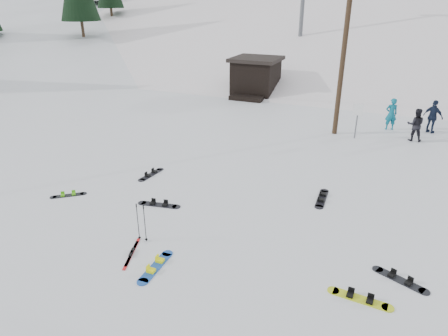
% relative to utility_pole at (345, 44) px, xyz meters
% --- Properties ---
extents(ground, '(200.00, 200.00, 0.00)m').
position_rel_utility_pole_xyz_m(ground, '(-2.00, -14.00, -4.68)').
color(ground, white).
rests_on(ground, ground).
extents(ski_slope, '(60.00, 85.24, 65.97)m').
position_rel_utility_pole_xyz_m(ski_slope, '(-2.00, 41.00, -16.68)').
color(ski_slope, white).
rests_on(ski_slope, ground).
extents(ridge_left, '(47.54, 95.03, 58.38)m').
position_rel_utility_pole_xyz_m(ridge_left, '(-38.00, 34.00, -15.68)').
color(ridge_left, white).
rests_on(ridge_left, ground).
extents(treeline_left, '(20.00, 64.00, 10.00)m').
position_rel_utility_pole_xyz_m(treeline_left, '(-36.00, 26.00, -4.68)').
color(treeline_left, black).
rests_on(treeline_left, ground).
extents(treeline_crest, '(50.00, 6.00, 10.00)m').
position_rel_utility_pole_xyz_m(treeline_crest, '(-2.00, 72.00, -4.68)').
color(treeline_crest, black).
rests_on(treeline_crest, ski_slope).
extents(utility_pole, '(2.00, 0.26, 9.00)m').
position_rel_utility_pole_xyz_m(utility_pole, '(0.00, 0.00, 0.00)').
color(utility_pole, '#3A2819').
rests_on(utility_pole, ground).
extents(trail_sign, '(0.50, 0.09, 1.85)m').
position_rel_utility_pole_xyz_m(trail_sign, '(1.10, -0.42, -3.41)').
color(trail_sign, '#595B60').
rests_on(trail_sign, ground).
extents(lift_hut, '(3.40, 4.10, 2.75)m').
position_rel_utility_pole_xyz_m(lift_hut, '(-7.00, 6.94, -3.32)').
color(lift_hut, black).
rests_on(lift_hut, ground).
extents(hero_snowboard, '(0.36, 1.64, 0.12)m').
position_rel_utility_pole_xyz_m(hero_snowboard, '(-2.59, -13.81, -4.65)').
color(hero_snowboard, blue).
rests_on(hero_snowboard, ground).
extents(hero_skis, '(0.59, 1.48, 0.08)m').
position_rel_utility_pole_xyz_m(hero_skis, '(-3.57, -13.55, -4.66)').
color(hero_skis, red).
rests_on(hero_skis, ground).
extents(ski_poles, '(0.34, 0.09, 1.23)m').
position_rel_utility_pole_xyz_m(ski_poles, '(-3.67, -12.82, -4.05)').
color(ski_poles, black).
rests_on(ski_poles, ground).
extents(board_scatter_a, '(1.57, 0.53, 0.11)m').
position_rel_utility_pole_xyz_m(board_scatter_a, '(-4.41, -10.73, -4.65)').
color(board_scatter_a, black).
rests_on(board_scatter_a, ground).
extents(board_scatter_b, '(0.40, 1.54, 0.11)m').
position_rel_utility_pole_xyz_m(board_scatter_b, '(-6.11, -8.62, -4.65)').
color(board_scatter_b, black).
rests_on(board_scatter_b, ground).
extents(board_scatter_c, '(1.07, 0.93, 0.09)m').
position_rel_utility_pole_xyz_m(board_scatter_c, '(-7.91, -11.45, -4.66)').
color(board_scatter_c, black).
rests_on(board_scatter_c, ground).
extents(board_scatter_d, '(1.43, 0.77, 0.11)m').
position_rel_utility_pole_xyz_m(board_scatter_d, '(3.60, -11.72, -4.65)').
color(board_scatter_d, black).
rests_on(board_scatter_d, ground).
extents(board_scatter_e, '(1.60, 0.40, 0.11)m').
position_rel_utility_pole_xyz_m(board_scatter_e, '(2.71, -12.88, -4.65)').
color(board_scatter_e, '#DBEE1A').
rests_on(board_scatter_e, ground).
extents(board_scatter_f, '(0.37, 1.67, 0.12)m').
position_rel_utility_pole_xyz_m(board_scatter_f, '(0.84, -7.93, -4.65)').
color(board_scatter_f, black).
rests_on(board_scatter_f, ground).
extents(skier_teal, '(0.75, 0.62, 1.77)m').
position_rel_utility_pole_xyz_m(skier_teal, '(2.67, 1.93, -3.80)').
color(skier_teal, '#0C637B').
rests_on(skier_teal, ground).
extents(skier_dark, '(0.87, 0.70, 1.69)m').
position_rel_utility_pole_xyz_m(skier_dark, '(3.89, 0.43, -3.84)').
color(skier_dark, black).
rests_on(skier_dark, ground).
extents(skier_navy, '(1.13, 0.90, 1.79)m').
position_rel_utility_pole_xyz_m(skier_navy, '(4.75, 2.20, -3.78)').
color(skier_navy, '#151F36').
rests_on(skier_navy, ground).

